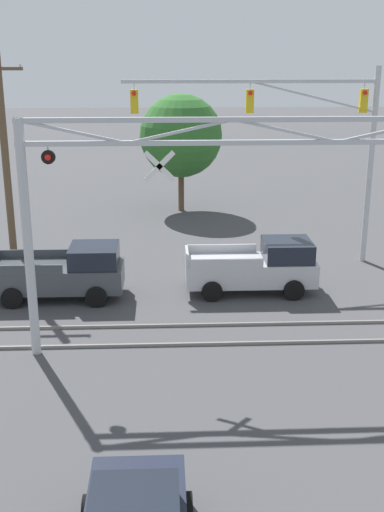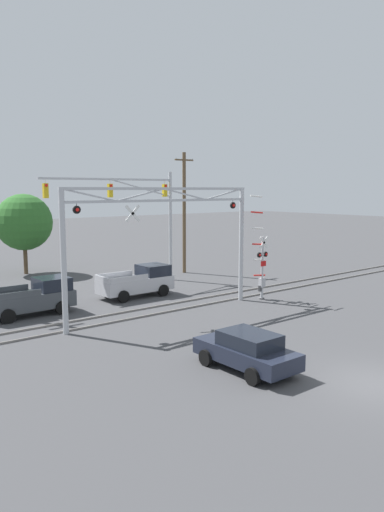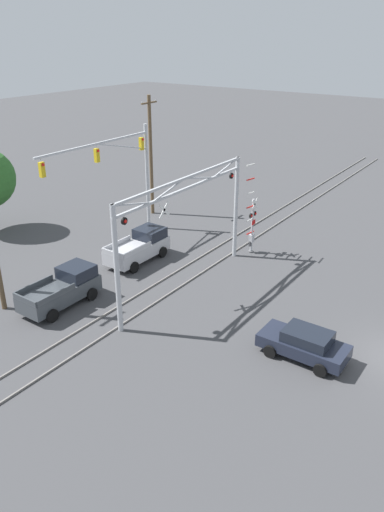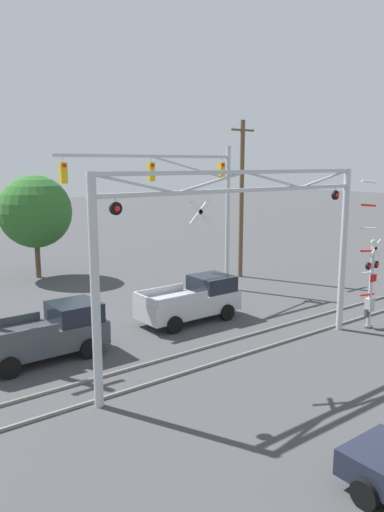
# 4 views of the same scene
# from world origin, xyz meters

# --- Properties ---
(rail_track_near) EXTENTS (80.00, 0.08, 0.10)m
(rail_track_near) POSITION_xyz_m (0.00, 12.87, 0.05)
(rail_track_near) COLOR gray
(rail_track_near) RESTS_ON ground_plane
(rail_track_far) EXTENTS (80.00, 0.08, 0.10)m
(rail_track_far) POSITION_xyz_m (0.00, 14.30, 0.05)
(rail_track_far) COLOR gray
(rail_track_far) RESTS_ON ground_plane
(crossing_gantry) EXTENTS (11.80, 0.29, 6.89)m
(crossing_gantry) POSITION_xyz_m (-0.01, 12.58, 4.54)
(crossing_gantry) COLOR #B7BABF
(crossing_gantry) RESTS_ON ground_plane
(crossing_signal_mast) EXTENTS (1.57, 0.35, 6.46)m
(crossing_signal_mast) POSITION_xyz_m (6.88, 11.93, 2.12)
(crossing_signal_mast) COLOR #B7BABF
(crossing_signal_mast) RESTS_ON ground_plane
(traffic_signal_span) EXTENTS (10.21, 0.39, 8.05)m
(traffic_signal_span) POSITION_xyz_m (4.13, 20.89, 5.53)
(traffic_signal_span) COLOR #B7BABF
(traffic_signal_span) RESTS_ON ground_plane
(pickup_truck_lead) EXTENTS (4.77, 2.17, 1.94)m
(pickup_truck_lead) POSITION_xyz_m (1.49, 17.48, 0.95)
(pickup_truck_lead) COLOR #B7B7BC
(pickup_truck_lead) RESTS_ON ground_plane
(pickup_truck_following) EXTENTS (4.71, 2.17, 1.94)m
(pickup_truck_following) POSITION_xyz_m (-5.55, 17.12, 0.95)
(pickup_truck_following) COLOR #3D4247
(pickup_truck_following) RESTS_ON ground_plane
(sedan_waiting) EXTENTS (2.07, 4.19, 1.48)m
(sedan_waiting) POSITION_xyz_m (-2.47, 3.87, 0.76)
(sedan_waiting) COLOR #1E2333
(sedan_waiting) RESTS_ON ground_plane
(utility_pole_right) EXTENTS (1.80, 0.28, 9.69)m
(utility_pole_right) POSITION_xyz_m (9.36, 22.79, 4.99)
(utility_pole_right) COLOR brown
(utility_pole_right) RESTS_ON ground_plane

